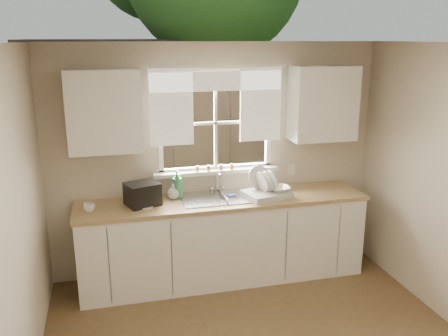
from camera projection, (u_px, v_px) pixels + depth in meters
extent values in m
cube|color=beige|center=(216.00, 218.00, 5.34)|extent=(3.60, 0.02, 1.15)
cube|color=beige|center=(216.00, 59.00, 4.88)|extent=(3.60, 0.02, 0.35)
cube|color=beige|center=(100.00, 129.00, 4.77)|extent=(1.20, 0.02, 1.00)
cube|color=beige|center=(319.00, 119.00, 5.34)|extent=(1.20, 0.02, 1.00)
cube|color=beige|center=(3.00, 258.00, 2.87)|extent=(0.02, 4.00, 2.50)
cube|color=silver|center=(289.00, 44.00, 2.96)|extent=(3.60, 4.00, 0.02)
cube|color=white|center=(216.00, 168.00, 5.21)|extent=(1.30, 0.06, 0.05)
cube|color=white|center=(215.00, 76.00, 4.94)|extent=(1.30, 0.06, 0.05)
cube|color=white|center=(160.00, 126.00, 4.94)|extent=(0.05, 0.06, 1.05)
cube|color=white|center=(268.00, 121.00, 5.22)|extent=(0.05, 0.06, 1.05)
cube|color=white|center=(216.00, 123.00, 5.08)|extent=(0.03, 0.04, 1.00)
cube|color=white|center=(216.00, 123.00, 5.08)|extent=(1.20, 0.04, 0.03)
cube|color=white|center=(217.00, 171.00, 5.16)|extent=(1.38, 0.14, 0.04)
cylinder|color=white|center=(217.00, 67.00, 4.84)|extent=(1.50, 0.02, 0.02)
cube|color=white|center=(171.00, 107.00, 4.84)|extent=(0.45, 0.02, 0.80)
cube|color=white|center=(260.00, 104.00, 5.07)|extent=(0.45, 0.02, 0.80)
cube|color=white|center=(217.00, 81.00, 4.89)|extent=(1.40, 0.02, 0.20)
cube|color=white|center=(223.00, 240.00, 5.08)|extent=(3.00, 0.62, 0.87)
cube|color=#A88654|center=(223.00, 200.00, 4.96)|extent=(3.04, 0.65, 0.04)
cube|color=white|center=(104.00, 111.00, 4.57)|extent=(0.70, 0.33, 0.80)
cube|color=white|center=(323.00, 103.00, 5.11)|extent=(0.70, 0.33, 0.80)
cube|color=beige|center=(291.00, 170.00, 5.41)|extent=(0.08, 0.01, 0.12)
cylinder|color=brown|center=(232.00, 166.00, 5.17)|extent=(0.04, 0.04, 0.06)
cylinder|color=brown|center=(197.00, 169.00, 5.08)|extent=(0.04, 0.04, 0.06)
cylinder|color=brown|center=(208.00, 168.00, 5.10)|extent=(0.04, 0.04, 0.06)
cylinder|color=brown|center=(221.00, 167.00, 5.14)|extent=(0.04, 0.04, 0.06)
cube|color=#335421|center=(163.00, 161.00, 10.17)|extent=(20.00, 10.00, 0.02)
cube|color=#7E6046|center=(176.00, 137.00, 8.06)|extent=(8.00, 0.10, 1.80)
cube|color=#5F1414|center=(101.00, 102.00, 10.99)|extent=(3.00, 3.00, 2.20)
cube|color=black|center=(98.00, 46.00, 10.66)|extent=(3.20, 3.20, 0.30)
cylinder|color=#423021|center=(215.00, 79.00, 11.01)|extent=(0.36, 0.36, 3.20)
cube|color=#B7B7BC|center=(223.00, 205.00, 5.01)|extent=(0.84, 0.46, 0.18)
cube|color=#B7B7BC|center=(223.00, 197.00, 4.98)|extent=(0.88, 0.50, 0.01)
cube|color=#B7B7BC|center=(223.00, 199.00, 4.99)|extent=(0.02, 0.41, 0.14)
cylinder|color=silver|center=(217.00, 181.00, 5.19)|extent=(0.03, 0.03, 0.22)
cylinder|color=silver|center=(219.00, 173.00, 5.09)|extent=(0.02, 0.18, 0.02)
sphere|color=silver|center=(212.00, 188.00, 5.20)|extent=(0.05, 0.05, 0.05)
sphere|color=silver|center=(222.00, 187.00, 5.22)|extent=(0.05, 0.05, 0.05)
cube|color=silver|center=(267.00, 194.00, 5.01)|extent=(0.54, 0.45, 0.06)
cylinder|color=white|center=(259.00, 177.00, 5.07)|extent=(0.27, 0.14, 0.25)
cylinder|color=white|center=(262.00, 182.00, 4.95)|extent=(0.12, 0.23, 0.22)
cylinder|color=white|center=(267.00, 181.00, 4.97)|extent=(0.12, 0.23, 0.22)
cylinder|color=white|center=(272.00, 180.00, 5.00)|extent=(0.12, 0.23, 0.22)
imported|color=white|center=(280.00, 189.00, 4.98)|extent=(0.22, 0.22, 0.05)
imported|color=#297F40|center=(177.00, 184.00, 4.95)|extent=(0.13, 0.13, 0.30)
imported|color=blue|center=(150.00, 189.00, 4.90)|extent=(0.11, 0.11, 0.22)
imported|color=beige|center=(173.00, 191.00, 4.93)|extent=(0.16, 0.16, 0.16)
cylinder|color=silver|center=(145.00, 206.00, 4.71)|extent=(0.18, 0.18, 0.01)
imported|color=white|center=(89.00, 208.00, 4.57)|extent=(0.12, 0.12, 0.09)
cube|color=black|center=(142.00, 194.00, 4.74)|extent=(0.38, 0.36, 0.23)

